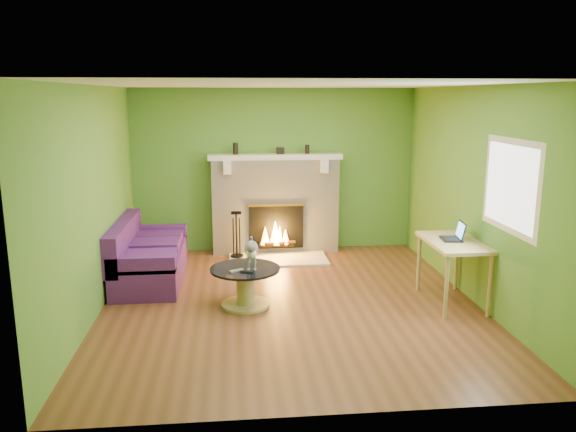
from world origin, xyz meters
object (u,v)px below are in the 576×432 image
coffee_table (245,284)px  desk (454,248)px  sofa (147,257)px  cat (251,252)px

coffee_table → desk: desk is taller
coffee_table → desk: bearing=-3.6°
coffee_table → desk: size_ratio=0.79×
sofa → desk: bearing=-18.2°
desk → cat: cat is taller
desk → cat: size_ratio=1.81×
coffee_table → cat: (0.08, 0.05, 0.38)m
sofa → cat: cat is taller
sofa → coffee_table: (1.31, -1.10, -0.05)m
coffee_table → cat: size_ratio=1.43×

